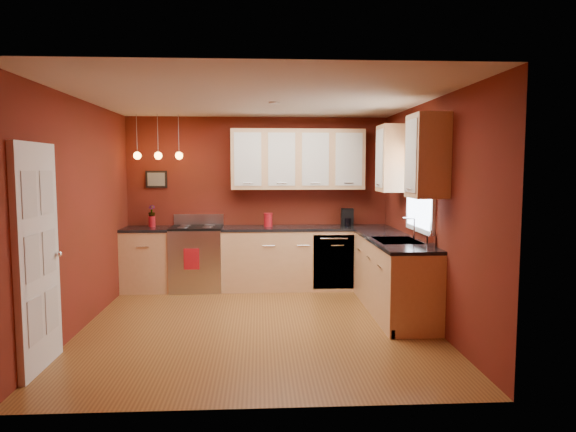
{
  "coord_description": "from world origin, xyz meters",
  "views": [
    {
      "loc": [
        0.02,
        -5.85,
        1.83
      ],
      "look_at": [
        0.4,
        1.0,
        1.18
      ],
      "focal_mm": 32.0,
      "sensor_mm": 36.0,
      "label": 1
    }
  ],
  "objects": [
    {
      "name": "window",
      "position": [
        1.97,
        0.3,
        1.69
      ],
      "size": [
        0.06,
        1.02,
        1.22
      ],
      "color": "white",
      "rests_on": "wall_right"
    },
    {
      "name": "dishwasher_front",
      "position": [
        1.1,
        1.51,
        0.45
      ],
      "size": [
        0.6,
        0.02,
        0.8
      ],
      "primitive_type": "cube",
      "color": "#B9BABE",
      "rests_on": "base_cabinets_back_right"
    },
    {
      "name": "wall_picture",
      "position": [
        -1.55,
        2.08,
        1.65
      ],
      "size": [
        0.32,
        0.03,
        0.26
      ],
      "primitive_type": "cube",
      "color": "black",
      "rests_on": "wall_back"
    },
    {
      "name": "base_cabinets_back_left",
      "position": [
        -1.65,
        1.8,
        0.45
      ],
      "size": [
        0.7,
        0.6,
        0.9
      ],
      "primitive_type": "cube",
      "color": "#DEAA77",
      "rests_on": "floor"
    },
    {
      "name": "base_cabinets_back_right",
      "position": [
        0.73,
        1.8,
        0.45
      ],
      "size": [
        2.54,
        0.6,
        0.9
      ],
      "primitive_type": "cube",
      "color": "#DEAA77",
      "rests_on": "floor"
    },
    {
      "name": "pendant_lights",
      "position": [
        -1.45,
        1.75,
        2.01
      ],
      "size": [
        0.71,
        0.11,
        0.66
      ],
      "color": "#939398",
      "rests_on": "ceiling"
    },
    {
      "name": "wall_left",
      "position": [
        -2.0,
        0.0,
        1.3
      ],
      "size": [
        0.02,
        4.2,
        2.6
      ],
      "primitive_type": "cube",
      "color": "maroon",
      "rests_on": "floor"
    },
    {
      "name": "upper_cabinets_right",
      "position": [
        1.82,
        0.32,
        1.95
      ],
      "size": [
        0.35,
        1.95,
        0.9
      ],
      "primitive_type": "cube",
      "color": "#DEAA77",
      "rests_on": "wall_right"
    },
    {
      "name": "sink",
      "position": [
        1.7,
        0.3,
        0.92
      ],
      "size": [
        0.5,
        0.7,
        0.33
      ],
      "color": "#939398",
      "rests_on": "counter_right"
    },
    {
      "name": "coffee_maker",
      "position": [
        1.35,
        1.86,
        1.06
      ],
      "size": [
        0.2,
        0.19,
        0.27
      ],
      "rotation": [
        0.0,
        0.0,
        -0.09
      ],
      "color": "black",
      "rests_on": "counter_back_right"
    },
    {
      "name": "flowers",
      "position": [
        -1.6,
        1.9,
        1.17
      ],
      "size": [
        0.11,
        0.11,
        0.19
      ],
      "primitive_type": "imported",
      "rotation": [
        0.0,
        0.0,
        0.03
      ],
      "color": "#AF121B",
      "rests_on": "red_vase"
    },
    {
      "name": "red_canister",
      "position": [
        0.15,
        1.85,
        1.04
      ],
      "size": [
        0.14,
        0.14,
        0.2
      ],
      "color": "#AF121B",
      "rests_on": "counter_back_right"
    },
    {
      "name": "counter_back_left",
      "position": [
        -1.65,
        1.8,
        0.92
      ],
      "size": [
        0.7,
        0.62,
        0.04
      ],
      "primitive_type": "cube",
      "color": "black",
      "rests_on": "base_cabinets_back_left"
    },
    {
      "name": "red_vase",
      "position": [
        -1.6,
        1.9,
        1.02
      ],
      "size": [
        0.1,
        0.1,
        0.16
      ],
      "primitive_type": "cylinder",
      "color": "#AF121B",
      "rests_on": "counter_back_left"
    },
    {
      "name": "dish_towel",
      "position": [
        -0.96,
        1.47,
        0.52
      ],
      "size": [
        0.22,
        0.02,
        0.3
      ],
      "primitive_type": "cube",
      "color": "#AF121B",
      "rests_on": "gas_range"
    },
    {
      "name": "upper_cabinets_back",
      "position": [
        0.6,
        1.93,
        1.95
      ],
      "size": [
        2.0,
        0.35,
        0.9
      ],
      "primitive_type": "cube",
      "color": "#DEAA77",
      "rests_on": "wall_back"
    },
    {
      "name": "base_cabinets_right",
      "position": [
        1.7,
        0.45,
        0.45
      ],
      "size": [
        0.6,
        2.1,
        0.9
      ],
      "primitive_type": "cube",
      "color": "#DEAA77",
      "rests_on": "floor"
    },
    {
      "name": "wall_right",
      "position": [
        2.0,
        0.0,
        1.3
      ],
      "size": [
        0.02,
        4.2,
        2.6
      ],
      "primitive_type": "cube",
      "color": "maroon",
      "rests_on": "floor"
    },
    {
      "name": "door_left_wall",
      "position": [
        -1.97,
        -1.2,
        1.03
      ],
      "size": [
        0.12,
        0.82,
        2.05
      ],
      "color": "white",
      "rests_on": "floor"
    },
    {
      "name": "counter_back_right",
      "position": [
        0.73,
        1.8,
        0.92
      ],
      "size": [
        2.54,
        0.62,
        0.04
      ],
      "primitive_type": "cube",
      "color": "black",
      "rests_on": "base_cabinets_back_right"
    },
    {
      "name": "gas_range",
      "position": [
        -0.92,
        1.8,
        0.48
      ],
      "size": [
        0.76,
        0.64,
        1.11
      ],
      "color": "#B9BABE",
      "rests_on": "floor"
    },
    {
      "name": "wall_front",
      "position": [
        0.0,
        -2.1,
        1.3
      ],
      "size": [
        4.0,
        0.02,
        2.6
      ],
      "primitive_type": "cube",
      "color": "maroon",
      "rests_on": "floor"
    },
    {
      "name": "soap_pump",
      "position": [
        1.95,
        -0.22,
        1.03
      ],
      "size": [
        0.1,
        0.1,
        0.19
      ],
      "primitive_type": "imported",
      "rotation": [
        0.0,
        0.0,
        -0.16
      ],
      "color": "white",
      "rests_on": "counter_right"
    },
    {
      "name": "counter_right",
      "position": [
        1.7,
        0.45,
        0.92
      ],
      "size": [
        0.62,
        2.1,
        0.04
      ],
      "primitive_type": "cube",
      "color": "black",
      "rests_on": "base_cabinets_right"
    },
    {
      "name": "ceiling",
      "position": [
        0.0,
        0.0,
        2.6
      ],
      "size": [
        4.0,
        4.2,
        0.02
      ],
      "primitive_type": "cube",
      "color": "beige",
      "rests_on": "wall_back"
    },
    {
      "name": "floor",
      "position": [
        0.0,
        0.0,
        0.0
      ],
      "size": [
        4.2,
        4.2,
        0.0
      ],
      "primitive_type": "plane",
      "color": "brown",
      "rests_on": "ground"
    },
    {
      "name": "wall_back",
      "position": [
        0.0,
        2.1,
        1.3
      ],
      "size": [
        4.0,
        0.02,
        2.6
      ],
      "primitive_type": "cube",
      "color": "maroon",
      "rests_on": "floor"
    }
  ]
}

